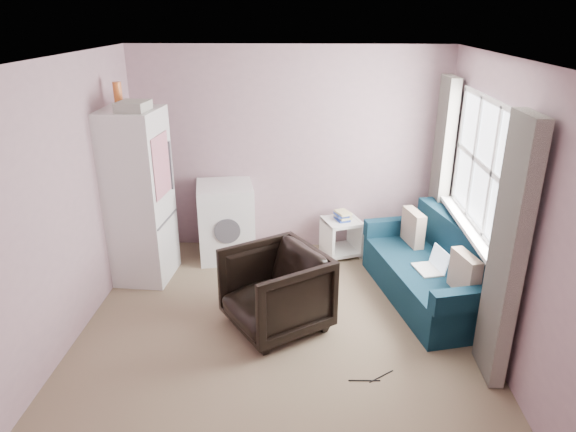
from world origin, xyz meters
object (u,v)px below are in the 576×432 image
Objects in this scene: fridge at (136,196)px; washing_machine at (226,219)px; armchair at (276,287)px; side_table at (341,234)px; sofa at (434,273)px.

fridge is 1.15m from washing_machine.
armchair reaches higher than side_table.
sofa is at bearing 76.17° from armchair.
sofa is (0.91, -1.02, 0.03)m from side_table.
washing_machine reaches higher than armchair.
fridge is (-1.58, 0.97, 0.54)m from armchair.
armchair is 1.68m from washing_machine.
side_table is (2.30, 0.64, -0.70)m from fridge.
side_table is at bearing 19.89° from fridge.
fridge is at bearing 159.32° from sofa.
washing_machine reaches higher than side_table.
washing_machine is 1.61× the size of side_table.
sofa is at bearing -32.83° from washing_machine.
armchair reaches higher than sofa.
washing_machine is 0.47× the size of sofa.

